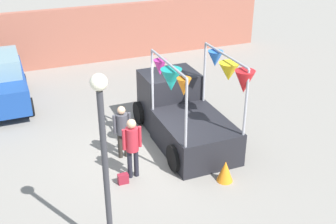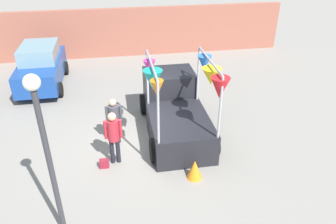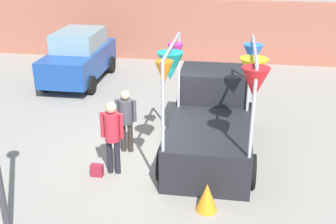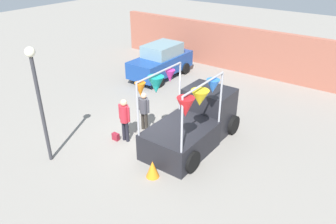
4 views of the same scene
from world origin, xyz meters
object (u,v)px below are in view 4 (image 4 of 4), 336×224
object	(u,v)px
parked_car	(161,61)
person_vendor	(144,108)
vendor_truck	(195,120)
folded_kite_bundle_tangerine	(153,169)
handbag	(116,137)
street_lamp	(38,91)
person_customer	(124,116)

from	to	relation	value
parked_car	person_vendor	bearing A→B (deg)	-59.30
vendor_truck	person_vendor	bearing A→B (deg)	-166.57
person_vendor	folded_kite_bundle_tangerine	world-z (taller)	person_vendor
vendor_truck	handbag	size ratio (longest dim) A/B	14.86
handbag	street_lamp	xyz separation A→B (m)	(-0.94, -2.28, 2.50)
vendor_truck	parked_car	distance (m)	6.94
vendor_truck	folded_kite_bundle_tangerine	world-z (taller)	vendor_truck
street_lamp	folded_kite_bundle_tangerine	distance (m)	4.43
parked_car	handbag	distance (m)	7.00
person_customer	person_vendor	world-z (taller)	person_customer
vendor_truck	street_lamp	world-z (taller)	street_lamp
person_customer	person_vendor	distance (m)	1.08
parked_car	vendor_truck	bearing A→B (deg)	-42.12
handbag	folded_kite_bundle_tangerine	bearing A→B (deg)	-19.71
vendor_truck	street_lamp	size ratio (longest dim) A/B	1.02
person_customer	handbag	distance (m)	1.00
folded_kite_bundle_tangerine	person_customer	bearing A→B (deg)	153.19
person_vendor	folded_kite_bundle_tangerine	size ratio (longest dim) A/B	2.72
parked_car	person_vendor	xyz separation A→B (m)	(3.06, -5.15, 0.04)
person_vendor	street_lamp	bearing A→B (deg)	-110.64
person_customer	handbag	world-z (taller)	person_customer
person_vendor	street_lamp	xyz separation A→B (m)	(-1.34, -3.56, 1.66)
vendor_truck	person_customer	world-z (taller)	vendor_truck
street_lamp	person_customer	bearing A→B (deg)	62.48
vendor_truck	person_customer	distance (m)	2.65
person_vendor	folded_kite_bundle_tangerine	xyz separation A→B (m)	(2.16, -2.19, -0.68)
handbag	folded_kite_bundle_tangerine	size ratio (longest dim) A/B	0.47
parked_car	person_customer	bearing A→B (deg)	-64.17
parked_car	street_lamp	bearing A→B (deg)	-78.84
person_customer	street_lamp	distance (m)	3.22
folded_kite_bundle_tangerine	parked_car	bearing A→B (deg)	125.43
parked_car	handbag	xyz separation A→B (m)	(2.66, -6.42, -0.80)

